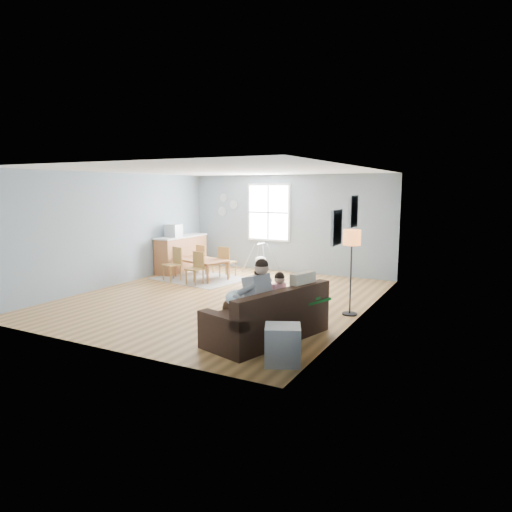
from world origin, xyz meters
The scene contains 22 objects.
room centered at (0.00, 0.00, 2.42)m, with size 8.40×9.40×3.90m.
window centered at (-0.60, 3.46, 1.65)m, with size 1.32×0.08×1.62m.
pictures centered at (2.97, -1.05, 1.85)m, with size 0.05×1.34×0.74m.
wall_plates centered at (-2.00, 3.47, 1.83)m, with size 0.67×0.02×0.66m.
sofa centered at (2.09, -1.98, 0.30)m, with size 1.43×2.23×0.84m.
green_throw centered at (2.20, -1.30, 0.53)m, with size 0.94×0.78×0.04m, color #135422.
beige_pillow centered at (2.45, -1.52, 0.76)m, with size 0.14×0.50×0.50m, color #BFAF92.
father centered at (1.88, -2.23, 0.71)m, with size 0.95×0.50×1.32m.
nursing_pillow centered at (1.73, -2.18, 0.65)m, with size 0.56×0.56×0.15m, color silver.
infant centered at (1.74, -2.15, 0.73)m, with size 0.13×0.36×0.13m.
toddler centered at (2.07, -1.77, 0.71)m, with size 0.55×0.35×0.83m.
floor_lamp centered at (2.80, -0.04, 1.31)m, with size 0.32×0.32×1.59m.
storage_cube centered at (2.67, -2.80, 0.26)m, with size 0.61×0.58×0.53m.
rug centered at (-1.60, 1.49, 0.01)m, with size 2.21×1.68×0.01m, color gray.
dining_table centered at (-1.60, 1.49, 0.26)m, with size 1.47×0.82×0.52m, color brown.
chair_sw centered at (-2.07, 1.01, 0.48)m, with size 0.48×0.48×0.85m.
chair_se centered at (-1.30, 0.88, 0.44)m, with size 0.39×0.39×0.79m.
chair_nw centered at (-1.91, 2.09, 0.45)m, with size 0.43×0.43×0.80m.
chair_ne centered at (-1.11, 1.96, 0.46)m, with size 0.39×0.39×0.82m.
counter centered at (-2.70, 2.15, 0.51)m, with size 0.57×1.81×1.01m.
monitor centered at (-2.69, 1.81, 1.18)m, with size 0.37×0.35×0.35m.
baby_swing centered at (-0.67, 3.10, 0.36)m, with size 0.82×0.84×0.80m.
Camera 1 is at (5.08, -8.15, 2.34)m, focal length 32.00 mm.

